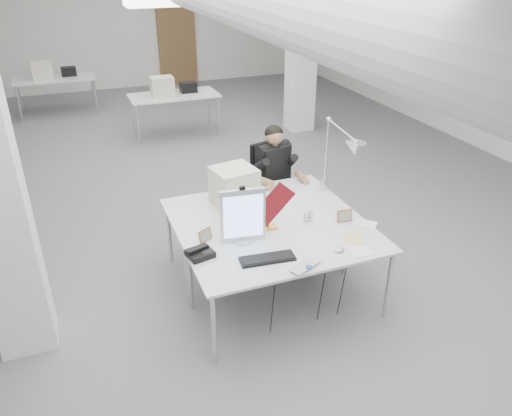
{
  "coord_description": "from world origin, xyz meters",
  "views": [
    {
      "loc": [
        -1.65,
        -5.94,
        3.13
      ],
      "look_at": [
        -0.13,
        -2.0,
        0.92
      ],
      "focal_mm": 35.0,
      "sensor_mm": 36.0,
      "label": 1
    }
  ],
  "objects": [
    {
      "name": "mouse",
      "position": [
        0.37,
        -2.74,
        0.77
      ],
      "size": [
        0.11,
        0.09,
        0.04
      ],
      "primitive_type": "ellipsoid",
      "rotation": [
        0.0,
        0.0,
        0.27
      ],
      "color": "#BCBBC0",
      "rests_on": "desk_main"
    },
    {
      "name": "desk_main",
      "position": [
        0.0,
        -2.5,
        0.74
      ],
      "size": [
        1.8,
        0.9,
        0.02
      ],
      "primitive_type": "cube",
      "color": "silver",
      "rests_on": "room_shell"
    },
    {
      "name": "monitor",
      "position": [
        -0.35,
        -2.25,
        1.01
      ],
      "size": [
        0.41,
        0.1,
        0.51
      ],
      "primitive_type": "cube",
      "rotation": [
        0.0,
        0.0,
        -0.14
      ],
      "color": "silver",
      "rests_on": "desk_main"
    },
    {
      "name": "beige_monitor",
      "position": [
        -0.18,
        -1.51,
        0.95
      ],
      "size": [
        0.47,
        0.45,
        0.39
      ],
      "primitive_type": "cube",
      "rotation": [
        0.0,
        0.0,
        0.17
      ],
      "color": "beige",
      "rests_on": "desk_second"
    },
    {
      "name": "bg_desk_b",
      "position": [
        -1.8,
        5.2,
        0.74
      ],
      "size": [
        1.6,
        0.8,
        0.02
      ],
      "primitive_type": "cube",
      "color": "silver",
      "rests_on": "room_shell"
    },
    {
      "name": "laptop",
      "position": [
        -0.0,
        -2.89,
        0.77
      ],
      "size": [
        0.35,
        0.29,
        0.02
      ],
      "primitive_type": "imported",
      "rotation": [
        0.0,
        0.0,
        0.41
      ],
      "color": "silver",
      "rests_on": "desk_main"
    },
    {
      "name": "picture_frame_right",
      "position": [
        0.69,
        -2.28,
        0.82
      ],
      "size": [
        0.16,
        0.05,
        0.12
      ],
      "primitive_type": "cube",
      "rotation": [
        -0.21,
        0.0,
        -0.1
      ],
      "color": "#986A41",
      "rests_on": "desk_main"
    },
    {
      "name": "room_shell",
      "position": [
        0.04,
        0.13,
        1.69
      ],
      "size": [
        10.04,
        14.04,
        3.24
      ],
      "color": "#5A5A5D",
      "rests_on": "ground"
    },
    {
      "name": "pennant",
      "position": [
        -0.1,
        -2.29,
        1.06
      ],
      "size": [
        0.45,
        0.09,
        0.49
      ],
      "primitive_type": "cube",
      "rotation": [
        0.0,
        -0.87,
        -0.18
      ],
      "color": "maroon",
      "rests_on": "monitor"
    },
    {
      "name": "bg_desk_a",
      "position": [
        0.2,
        3.0,
        0.74
      ],
      "size": [
        1.6,
        0.8,
        0.02
      ],
      "primitive_type": "cube",
      "color": "silver",
      "rests_on": "room_shell"
    },
    {
      "name": "picture_frame_left",
      "position": [
        -0.68,
        -2.14,
        0.81
      ],
      "size": [
        0.15,
        0.1,
        0.12
      ],
      "primitive_type": "cube",
      "rotation": [
        -0.21,
        0.0,
        0.49
      ],
      "color": "#A16F45",
      "rests_on": "desk_main"
    },
    {
      "name": "desk_second",
      "position": [
        0.0,
        -1.6,
        0.74
      ],
      "size": [
        1.8,
        0.9,
        0.02
      ],
      "primitive_type": "cube",
      "color": "silver",
      "rests_on": "room_shell"
    },
    {
      "name": "desk_phone",
      "position": [
        -0.79,
        -2.37,
        0.78
      ],
      "size": [
        0.25,
        0.23,
        0.05
      ],
      "primitive_type": "cube",
      "rotation": [
        0.0,
        0.0,
        0.22
      ],
      "color": "black",
      "rests_on": "desk_main"
    },
    {
      "name": "bankers_lamp",
      "position": [
        -0.05,
        -2.13,
        0.91
      ],
      "size": [
        0.29,
        0.14,
        0.31
      ],
      "primitive_type": null,
      "rotation": [
        0.0,
        0.0,
        -0.11
      ],
      "color": "#D88D43",
      "rests_on": "desk_main"
    },
    {
      "name": "seated_person",
      "position": [
        0.51,
        -0.94,
        0.9
      ],
      "size": [
        0.56,
        0.63,
        0.8
      ],
      "primitive_type": null,
      "rotation": [
        0.0,
        0.0,
        0.27
      ],
      "color": "black",
      "rests_on": "office_chair"
    },
    {
      "name": "keyboard",
      "position": [
        -0.27,
        -2.64,
        0.77
      ],
      "size": [
        0.49,
        0.21,
        0.02
      ],
      "primitive_type": "cube",
      "rotation": [
        0.0,
        0.0,
        -0.1
      ],
      "color": "black",
      "rests_on": "desk_main"
    },
    {
      "name": "office_chair",
      "position": [
        0.51,
        -0.89,
        0.49
      ],
      "size": [
        0.6,
        0.6,
        0.99
      ],
      "primitive_type": null,
      "rotation": [
        0.0,
        0.0,
        0.27
      ],
      "color": "black",
      "rests_on": "room_shell"
    },
    {
      "name": "paper_stack_a",
      "position": [
        0.55,
        -2.76,
        0.76
      ],
      "size": [
        0.2,
        0.28,
        0.01
      ],
      "primitive_type": "cube",
      "rotation": [
        0.0,
        0.0,
        -0.05
      ],
      "color": "silver",
      "rests_on": "desk_main"
    },
    {
      "name": "desk_clock",
      "position": [
        0.36,
        -2.15,
        0.81
      ],
      "size": [
        0.1,
        0.03,
        0.1
      ],
      "primitive_type": "cylinder",
      "rotation": [
        1.57,
        0.0,
        0.02
      ],
      "color": "#A8A7AC",
      "rests_on": "desk_main"
    },
    {
      "name": "paper_stack_b",
      "position": [
        0.6,
        -2.6,
        0.76
      ],
      "size": [
        0.25,
        0.29,
        0.01
      ],
      "primitive_type": "cube",
      "rotation": [
        0.0,
        0.0,
        -0.39
      ],
      "color": "#D1C07D",
      "rests_on": "desk_main"
    },
    {
      "name": "paper_stack_c",
      "position": [
        0.85,
        -2.4,
        0.76
      ],
      "size": [
        0.26,
        0.26,
        0.01
      ],
      "primitive_type": "cube",
      "rotation": [
        0.0,
        0.0,
        -0.78
      ],
      "color": "silver",
      "rests_on": "desk_main"
    },
    {
      "name": "architect_lamp",
      "position": [
        0.85,
        -1.81,
        1.16
      ],
      "size": [
        0.4,
        0.66,
        0.81
      ],
      "primitive_type": null,
      "rotation": [
        0.0,
        0.0,
        0.31
      ],
      "color": "silver",
      "rests_on": "desk_second"
    }
  ]
}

